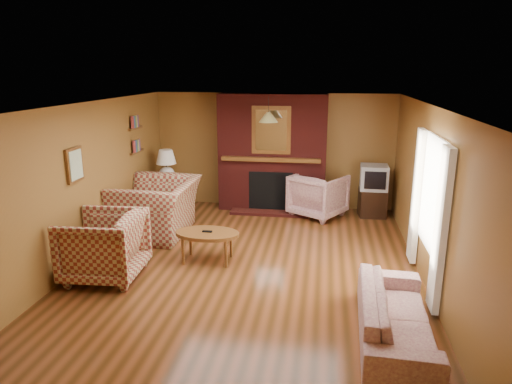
% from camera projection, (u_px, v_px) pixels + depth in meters
% --- Properties ---
extents(floor, '(6.50, 6.50, 0.00)m').
position_uv_depth(floor, '(248.00, 267.00, 6.85)').
color(floor, '#43260E').
rests_on(floor, ground).
extents(ceiling, '(6.50, 6.50, 0.00)m').
position_uv_depth(ceiling, '(248.00, 105.00, 6.22)').
color(ceiling, white).
rests_on(ceiling, wall_back).
extents(wall_back, '(6.50, 0.00, 6.50)m').
position_uv_depth(wall_back, '(274.00, 151.00, 9.64)').
color(wall_back, brown).
rests_on(wall_back, floor).
extents(wall_front, '(6.50, 0.00, 6.50)m').
position_uv_depth(wall_front, '(176.00, 299.00, 3.44)').
color(wall_front, brown).
rests_on(wall_front, floor).
extents(wall_left, '(0.00, 6.50, 6.50)m').
position_uv_depth(wall_left, '(86.00, 183.00, 6.90)').
color(wall_left, brown).
rests_on(wall_left, floor).
extents(wall_right, '(0.00, 6.50, 6.50)m').
position_uv_depth(wall_right, '(430.00, 197.00, 6.17)').
color(wall_right, brown).
rests_on(wall_right, floor).
extents(fireplace, '(2.20, 0.82, 2.40)m').
position_uv_depth(fireplace, '(272.00, 154.00, 9.39)').
color(fireplace, '#4D1310').
rests_on(fireplace, floor).
extents(window_right, '(0.10, 1.85, 2.00)m').
position_uv_depth(window_right, '(429.00, 206.00, 6.01)').
color(window_right, beige).
rests_on(window_right, wall_right).
extents(bookshelf, '(0.09, 0.55, 0.71)m').
position_uv_depth(bookshelf, '(137.00, 135.00, 8.59)').
color(bookshelf, brown).
rests_on(bookshelf, wall_left).
extents(botanical_print, '(0.05, 0.40, 0.50)m').
position_uv_depth(botanical_print, '(75.00, 165.00, 6.52)').
color(botanical_print, brown).
rests_on(botanical_print, wall_left).
extents(pendant_light, '(0.36, 0.36, 0.48)m').
position_uv_depth(pendant_light, '(268.00, 117.00, 8.52)').
color(pendant_light, black).
rests_on(pendant_light, ceiling).
extents(plaid_loveseat, '(1.32, 1.50, 0.98)m').
position_uv_depth(plaid_loveseat, '(157.00, 208.00, 8.11)').
color(plaid_loveseat, maroon).
rests_on(plaid_loveseat, floor).
extents(plaid_armchair, '(1.10, 1.07, 0.95)m').
position_uv_depth(plaid_armchair, '(104.00, 246.00, 6.40)').
color(plaid_armchair, maroon).
rests_on(plaid_armchair, floor).
extents(floral_sofa, '(0.82, 1.94, 0.56)m').
position_uv_depth(floral_sofa, '(395.00, 316.00, 4.96)').
color(floral_sofa, beige).
rests_on(floral_sofa, floor).
extents(floral_armchair, '(1.28, 1.29, 0.87)m').
position_uv_depth(floral_armchair, '(318.00, 195.00, 9.12)').
color(floral_armchair, beige).
rests_on(floral_armchair, floor).
extents(coffee_table, '(0.99, 0.61, 0.49)m').
position_uv_depth(coffee_table, '(207.00, 235.00, 6.97)').
color(coffee_table, brown).
rests_on(coffee_table, floor).
extents(side_table, '(0.51, 0.51, 0.64)m').
position_uv_depth(side_table, '(168.00, 197.00, 9.41)').
color(side_table, brown).
rests_on(side_table, floor).
extents(table_lamp, '(0.41, 0.41, 0.67)m').
position_uv_depth(table_lamp, '(166.00, 164.00, 9.23)').
color(table_lamp, white).
rests_on(table_lamp, side_table).
extents(tv_stand, '(0.54, 0.50, 0.56)m').
position_uv_depth(tv_stand, '(372.00, 203.00, 9.15)').
color(tv_stand, black).
rests_on(tv_stand, floor).
extents(crt_tv, '(0.54, 0.54, 0.49)m').
position_uv_depth(crt_tv, '(374.00, 177.00, 9.01)').
color(crt_tv, '#A2A4A9').
rests_on(crt_tv, tv_stand).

